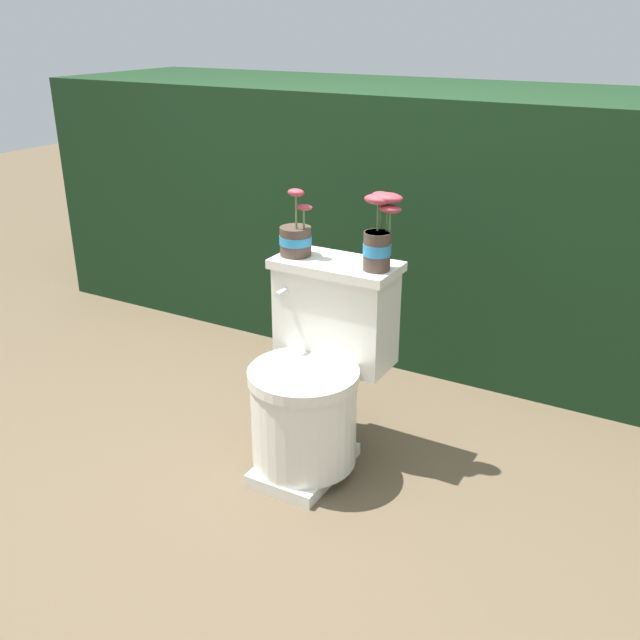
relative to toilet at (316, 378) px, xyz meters
name	(u,v)px	position (x,y,z in m)	size (l,w,h in m)	color
ground_plane	(290,471)	(-0.04, -0.11, -0.31)	(12.00, 12.00, 0.00)	brown
hedge_backdrop	(442,217)	(-0.04, 1.24, 0.26)	(3.85, 0.95, 1.14)	black
toilet	(316,378)	(0.00, 0.00, 0.00)	(0.41, 0.50, 0.68)	silver
potted_plant_left	(296,237)	(-0.15, 0.12, 0.43)	(0.12, 0.11, 0.23)	#47382D
potted_plant_midleft	(379,235)	(0.15, 0.13, 0.48)	(0.12, 0.10, 0.24)	#47382D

